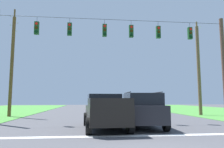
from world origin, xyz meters
The scene contains 11 objects.
stop_bar_stripe centered at (0.00, 3.84, 0.00)m, with size 15.20×0.45×0.01m, color white.
lane_dash_0 centered at (0.00, 9.84, 0.00)m, with size 0.15×2.50×0.01m, color white.
lane_dash_1 centered at (0.00, 16.56, 0.00)m, with size 0.15×2.50×0.01m, color white.
lane_dash_2 centered at (0.00, 22.85, 0.00)m, with size 0.15×2.50×0.01m, color white.
lane_dash_3 centered at (0.00, 29.54, 0.00)m, with size 0.15×2.50×0.01m, color white.
overhead_signal_span centered at (-0.08, 9.72, 4.75)m, with size 17.53×0.31×8.13m.
pickup_truck centered at (-1.13, 6.29, 0.97)m, with size 2.49×5.49×1.95m.
suv_black centered at (1.05, 6.58, 1.06)m, with size 2.39×4.89×2.05m.
distant_car_crossing_white centered at (6.32, 25.53, 0.79)m, with size 2.20×4.39×1.52m.
utility_pole_mid_right centered at (9.48, 15.39, 4.85)m, with size 0.34×1.60×10.02m.
utility_pole_near_left centered at (-9.56, 15.57, 5.19)m, with size 0.32×2.00×10.62m.
Camera 1 is at (-2.04, -5.97, 1.64)m, focal length 34.41 mm.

